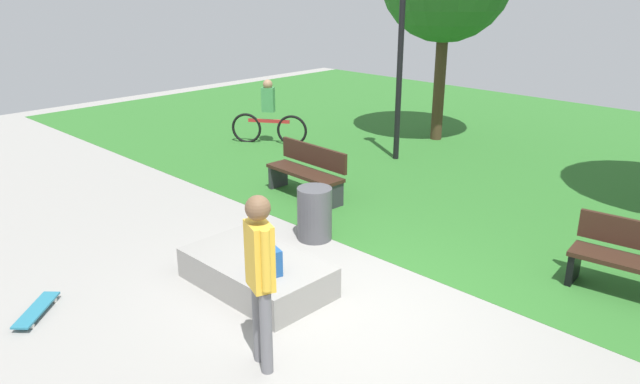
{
  "coord_description": "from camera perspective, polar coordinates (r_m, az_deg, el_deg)",
  "views": [
    {
      "loc": [
        4.06,
        -4.67,
        3.68
      ],
      "look_at": [
        -1.18,
        0.68,
        0.97
      ],
      "focal_mm": 33.47,
      "sensor_mm": 36.0,
      "label": 1
    }
  ],
  "objects": [
    {
      "name": "ground_plane",
      "position": [
        7.2,
        3.0,
        -10.9
      ],
      "size": [
        28.0,
        28.0,
        0.0
      ],
      "primitive_type": "plane",
      "color": "gray"
    },
    {
      "name": "grass_lawn",
      "position": [
        13.45,
        25.1,
        2.09
      ],
      "size": [
        26.6,
        12.76,
        0.01
      ],
      "primitive_type": "cube",
      "color": "#2D6B28",
      "rests_on": "ground_plane"
    },
    {
      "name": "concrete_ledge",
      "position": [
        7.57,
        -6.09,
        -7.64
      ],
      "size": [
        1.89,
        1.07,
        0.4
      ],
      "primitive_type": "cube",
      "color": "gray",
      "rests_on": "ground_plane"
    },
    {
      "name": "backpack_on_ledge",
      "position": [
        7.02,
        -4.8,
        -6.61
      ],
      "size": [
        0.33,
        0.27,
        0.32
      ],
      "primitive_type": "cube",
      "rotation": [
        0.0,
        0.0,
        6.0
      ],
      "color": "#1E4C8C",
      "rests_on": "concrete_ledge"
    },
    {
      "name": "skater_performing_trick",
      "position": [
        5.71,
        -5.74,
        -7.36
      ],
      "size": [
        0.41,
        0.3,
        1.82
      ],
      "color": "slate",
      "rests_on": "ground_plane"
    },
    {
      "name": "skateboard_by_ledge",
      "position": [
        7.73,
        -25.48,
        -10.14
      ],
      "size": [
        0.69,
        0.72,
        0.08
      ],
      "color": "teal",
      "rests_on": "ground_plane"
    },
    {
      "name": "park_bench_near_path",
      "position": [
        10.48,
        -1.21,
        2.09
      ],
      "size": [
        1.62,
        0.54,
        0.91
      ],
      "color": "#331E14",
      "rests_on": "ground_plane"
    },
    {
      "name": "lamp_post",
      "position": [
        12.47,
        7.74,
        14.06
      ],
      "size": [
        0.28,
        0.28,
        4.02
      ],
      "color": "black",
      "rests_on": "ground_plane"
    },
    {
      "name": "trash_bin",
      "position": [
        8.78,
        -0.52,
        -2.08
      ],
      "size": [
        0.51,
        0.51,
        0.8
      ],
      "primitive_type": "cylinder",
      "color": "#4C4C51",
      "rests_on": "ground_plane"
    },
    {
      "name": "cyclist_on_bicycle",
      "position": [
        13.97,
        -4.93,
        7.19
      ],
      "size": [
        1.55,
        1.05,
        1.52
      ],
      "color": "black",
      "rests_on": "ground_plane"
    }
  ]
}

